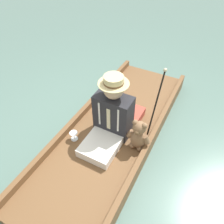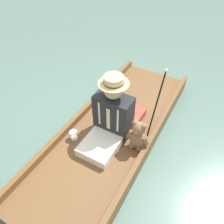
# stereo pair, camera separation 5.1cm
# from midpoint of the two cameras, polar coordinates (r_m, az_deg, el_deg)

# --- Properties ---
(ground_plane) EXTENTS (16.00, 16.00, 0.00)m
(ground_plane) POSITION_cam_midpoint_polar(r_m,az_deg,el_deg) (2.95, 0.99, -6.33)
(ground_plane) COLOR slate
(punt_boat) EXTENTS (1.05, 2.99, 0.25)m
(punt_boat) POSITION_cam_midpoint_polar(r_m,az_deg,el_deg) (2.88, 1.01, -5.22)
(punt_boat) COLOR brown
(punt_boat) RESTS_ON ground_plane
(seat_cushion) EXTENTS (0.43, 0.30, 0.12)m
(seat_cushion) POSITION_cam_midpoint_polar(r_m,az_deg,el_deg) (2.96, 4.53, -0.18)
(seat_cushion) COLOR #B24738
(seat_cushion) RESTS_ON punt_boat
(seated_person) EXTENTS (0.44, 0.71, 0.83)m
(seated_person) POSITION_cam_midpoint_polar(r_m,az_deg,el_deg) (2.53, 0.23, -1.27)
(seated_person) COLOR white
(seated_person) RESTS_ON punt_boat
(teddy_bear) EXTENTS (0.29, 0.17, 0.42)m
(teddy_bear) POSITION_cam_midpoint_polar(r_m,az_deg,el_deg) (2.50, 7.35, -6.32)
(teddy_bear) COLOR #846042
(teddy_bear) RESTS_ON punt_boat
(wine_glass) EXTENTS (0.10, 0.10, 0.11)m
(wine_glass) POSITION_cam_midpoint_polar(r_m,az_deg,el_deg) (2.69, -9.46, -5.61)
(wine_glass) COLOR silver
(wine_glass) RESTS_ON punt_boat
(walking_cane) EXTENTS (0.04, 0.36, 0.80)m
(walking_cane) POSITION_cam_midpoint_polar(r_m,az_deg,el_deg) (2.59, 12.45, 3.31)
(walking_cane) COLOR black
(walking_cane) RESTS_ON punt_boat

